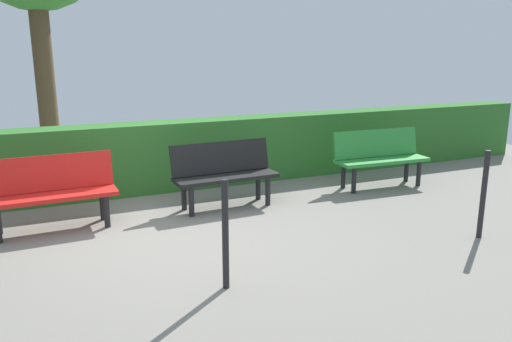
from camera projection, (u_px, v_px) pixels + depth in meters
name	position (u px, v px, depth m)	size (l,w,h in m)	color
ground_plane	(165.00, 234.00, 5.80)	(16.48, 16.48, 0.00)	gray
bench_green	(380.00, 155.00, 7.71)	(1.47, 0.53, 0.86)	#2D8C38
bench_black	(224.00, 171.00, 6.72)	(1.40, 0.51, 0.86)	black
bench_red	(50.00, 189.00, 5.87)	(1.47, 0.50, 0.86)	red
hedge_row	(201.00, 153.00, 7.75)	(12.48, 0.50, 1.02)	#2D6B28
railing_post_near	(483.00, 195.00, 5.59)	(0.06, 0.06, 1.00)	black
railing_post_mid	(225.00, 235.00, 4.40)	(0.06, 0.06, 1.00)	black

